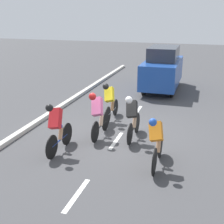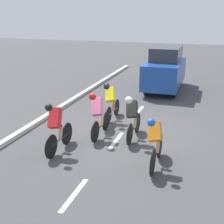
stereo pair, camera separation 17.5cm
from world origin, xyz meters
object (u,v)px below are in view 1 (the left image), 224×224
cyclist_orange (157,141)px  cyclist_pink (98,113)px  cyclist_black (132,116)px  support_car (162,69)px  cyclist_red (57,127)px  cyclist_yellow (110,100)px

cyclist_orange → cyclist_pink: 2.60m
cyclist_black → support_car: 6.79m
cyclist_red → cyclist_black: 2.42m
cyclist_pink → support_car: 7.00m
cyclist_black → cyclist_pink: (1.10, 0.13, 0.04)m
cyclist_red → support_car: bearing=-102.3°
cyclist_black → cyclist_pink: bearing=6.6°
cyclist_black → cyclist_orange: 1.91m
cyclist_black → support_car: size_ratio=0.43×
cyclist_red → cyclist_yellow: bearing=-101.5°
cyclist_yellow → cyclist_red: (0.63, 3.10, 0.02)m
cyclist_red → cyclist_orange: cyclist_red is taller
cyclist_black → cyclist_yellow: bearing=-51.7°
cyclist_orange → cyclist_red: bearing=-1.2°
cyclist_yellow → cyclist_black: (-1.22, 1.54, -0.00)m
cyclist_orange → support_car: (1.06, -8.40, 0.36)m
cyclist_red → support_car: size_ratio=0.42×
cyclist_yellow → cyclist_pink: (-0.12, 1.67, 0.04)m
cyclist_orange → cyclist_black: bearing=-57.7°
cyclist_yellow → cyclist_pink: size_ratio=0.96×
cyclist_yellow → support_car: support_car is taller
cyclist_red → cyclist_orange: (-2.87, 0.06, -0.06)m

